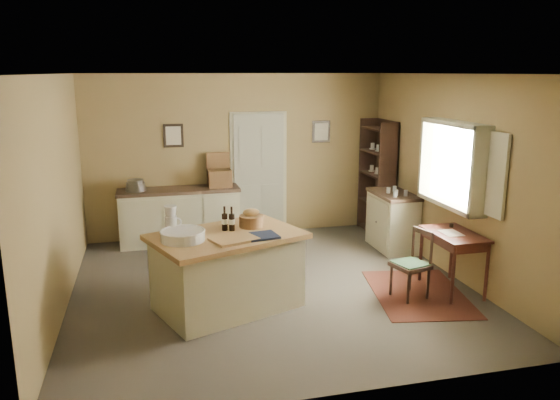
# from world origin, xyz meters

# --- Properties ---
(ground) EXTENTS (5.00, 5.00, 0.00)m
(ground) POSITION_xyz_m (0.00, 0.00, 0.00)
(ground) COLOR #4F483C
(ground) RESTS_ON ground
(wall_back) EXTENTS (5.00, 0.10, 2.70)m
(wall_back) POSITION_xyz_m (0.00, 2.50, 1.35)
(wall_back) COLOR olive
(wall_back) RESTS_ON ground
(wall_front) EXTENTS (5.00, 0.10, 2.70)m
(wall_front) POSITION_xyz_m (0.00, -2.50, 1.35)
(wall_front) COLOR olive
(wall_front) RESTS_ON ground
(wall_left) EXTENTS (0.10, 5.00, 2.70)m
(wall_left) POSITION_xyz_m (-2.50, 0.00, 1.35)
(wall_left) COLOR olive
(wall_left) RESTS_ON ground
(wall_right) EXTENTS (0.10, 5.00, 2.70)m
(wall_right) POSITION_xyz_m (2.50, 0.00, 1.35)
(wall_right) COLOR olive
(wall_right) RESTS_ON ground
(ceiling) EXTENTS (5.00, 5.00, 0.00)m
(ceiling) POSITION_xyz_m (0.00, 0.00, 2.70)
(ceiling) COLOR silver
(ceiling) RESTS_ON wall_back
(door) EXTENTS (0.97, 0.06, 2.11)m
(door) POSITION_xyz_m (0.35, 2.47, 1.05)
(door) COLOR #A9A891
(door) RESTS_ON ground
(framed_prints) EXTENTS (2.82, 0.02, 0.38)m
(framed_prints) POSITION_xyz_m (0.20, 2.48, 1.72)
(framed_prints) COLOR black
(framed_prints) RESTS_ON ground
(window) EXTENTS (0.25, 1.99, 1.12)m
(window) POSITION_xyz_m (2.42, -0.20, 1.55)
(window) COLOR beige
(window) RESTS_ON ground
(work_island) EXTENTS (1.94, 1.60, 1.20)m
(work_island) POSITION_xyz_m (-0.65, -0.49, 0.48)
(work_island) COLOR beige
(work_island) RESTS_ON ground
(sideboard) EXTENTS (1.93, 0.55, 1.18)m
(sideboard) POSITION_xyz_m (-1.01, 2.20, 0.48)
(sideboard) COLOR beige
(sideboard) RESTS_ON ground
(rug) EXTENTS (1.36, 1.77, 0.01)m
(rug) POSITION_xyz_m (1.75, -0.65, 0.00)
(rug) COLOR #482013
(rug) RESTS_ON ground
(writing_desk) EXTENTS (0.53, 0.87, 0.82)m
(writing_desk) POSITION_xyz_m (2.20, -0.65, 0.67)
(writing_desk) COLOR #34150F
(writing_desk) RESTS_ON ground
(desk_chair) EXTENTS (0.48, 0.48, 0.83)m
(desk_chair) POSITION_xyz_m (1.58, -0.73, 0.42)
(desk_chair) COLOR black
(desk_chair) RESTS_ON ground
(right_cabinet) EXTENTS (0.53, 0.95, 0.99)m
(right_cabinet) POSITION_xyz_m (2.20, 1.11, 0.46)
(right_cabinet) COLOR beige
(right_cabinet) RESTS_ON ground
(shelving_unit) EXTENTS (0.33, 0.87, 1.94)m
(shelving_unit) POSITION_xyz_m (2.35, 2.00, 0.97)
(shelving_unit) COLOR black
(shelving_unit) RESTS_ON ground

